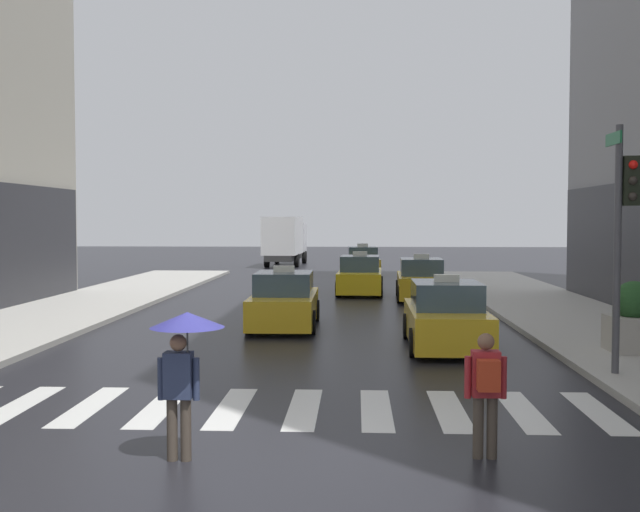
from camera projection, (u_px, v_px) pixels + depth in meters
name	position (u px, v px, depth m)	size (l,w,h in m)	color
ground_plane	(240.00, 466.00, 9.64)	(160.00, 160.00, 0.00)	black
crosswalk_markings	(268.00, 408.00, 12.63)	(11.30, 2.80, 0.01)	silver
traffic_light_pole	(623.00, 213.00, 14.62)	(0.44, 0.84, 4.80)	#47474C
taxi_lead	(446.00, 318.00, 18.64)	(1.96, 4.56, 1.80)	gold
taxi_second	(284.00, 303.00, 22.15)	(1.96, 4.56, 1.80)	gold
taxi_third	(421.00, 281.00, 29.92)	(2.05, 4.60, 1.80)	gold
taxi_fourth	(360.00, 277.00, 32.26)	(2.05, 4.60, 1.80)	yellow
taxi_fifth	(362.00, 262.00, 43.27)	(2.06, 4.60, 1.80)	gold
box_truck	(285.00, 239.00, 51.95)	(2.54, 7.62, 3.35)	#2D2D2D
pedestrian_with_umbrella	(184.00, 345.00, 9.81)	(0.96, 0.96, 1.94)	#473D33
pedestrian_with_backpack	(486.00, 385.00, 9.89)	(0.55, 0.43, 1.65)	#473D33
planter_near_corner	(634.00, 320.00, 17.20)	(1.10, 1.10, 1.60)	#A8A399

